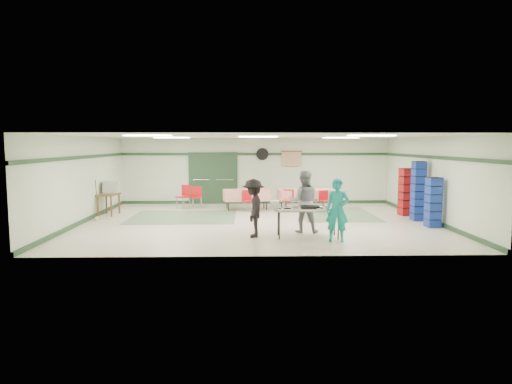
{
  "coord_description": "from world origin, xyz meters",
  "views": [
    {
      "loc": [
        -0.4,
        -14.31,
        2.46
      ],
      "look_at": [
        -0.07,
        -0.3,
        0.98
      ],
      "focal_mm": 32.0,
      "sensor_mm": 36.0,
      "label": 1
    }
  ],
  "objects_px": {
    "serving_table": "(308,211)",
    "chair_loose_a": "(197,195)",
    "office_printer": "(111,187)",
    "chair_c": "(325,199)",
    "crate_stack_blue_a": "(418,191)",
    "broom": "(97,199)",
    "volunteer_grey": "(304,202)",
    "crate_stack_blue_b": "(433,202)",
    "printer_table": "(108,197)",
    "chair_b": "(288,198)",
    "chair_d": "(248,199)",
    "dining_table_a": "(305,195)",
    "chair_a": "(309,197)",
    "dining_table_b": "(247,195)",
    "chair_loose_b": "(185,194)",
    "crate_stack_red": "(406,192)",
    "volunteer_dark": "(253,208)",
    "volunteer_teal": "(337,210)"
  },
  "relations": [
    {
      "from": "volunteer_teal",
      "to": "volunteer_grey",
      "type": "relative_size",
      "value": 0.92
    },
    {
      "from": "chair_d",
      "to": "office_printer",
      "type": "bearing_deg",
      "value": 164.9
    },
    {
      "from": "dining_table_b",
      "to": "chair_loose_a",
      "type": "bearing_deg",
      "value": 157.9
    },
    {
      "from": "printer_table",
      "to": "broom",
      "type": "distance_m",
      "value": 0.99
    },
    {
      "from": "serving_table",
      "to": "crate_stack_blue_a",
      "type": "bearing_deg",
      "value": 34.49
    },
    {
      "from": "chair_a",
      "to": "office_printer",
      "type": "relative_size",
      "value": 1.7
    },
    {
      "from": "chair_a",
      "to": "crate_stack_blue_b",
      "type": "height_order",
      "value": "crate_stack_blue_b"
    },
    {
      "from": "serving_table",
      "to": "volunteer_dark",
      "type": "height_order",
      "value": "volunteer_dark"
    },
    {
      "from": "serving_table",
      "to": "chair_c",
      "type": "distance_m",
      "value": 4.73
    },
    {
      "from": "chair_c",
      "to": "broom",
      "type": "relative_size",
      "value": 0.6
    },
    {
      "from": "printer_table",
      "to": "office_printer",
      "type": "relative_size",
      "value": 1.81
    },
    {
      "from": "chair_a",
      "to": "chair_c",
      "type": "distance_m",
      "value": 0.59
    },
    {
      "from": "serving_table",
      "to": "chair_a",
      "type": "relative_size",
      "value": 1.98
    },
    {
      "from": "chair_d",
      "to": "dining_table_a",
      "type": "bearing_deg",
      "value": -3.39
    },
    {
      "from": "dining_table_b",
      "to": "crate_stack_blue_a",
      "type": "xyz_separation_m",
      "value": [
        5.5,
        -2.56,
        0.39
      ]
    },
    {
      "from": "dining_table_a",
      "to": "chair_loose_a",
      "type": "xyz_separation_m",
      "value": [
        -4.12,
        0.48,
        -0.06
      ]
    },
    {
      "from": "dining_table_a",
      "to": "chair_b",
      "type": "distance_m",
      "value": 0.9
    },
    {
      "from": "office_printer",
      "to": "chair_c",
      "type": "bearing_deg",
      "value": -10.06
    },
    {
      "from": "serving_table",
      "to": "office_printer",
      "type": "bearing_deg",
      "value": 147.3
    },
    {
      "from": "crate_stack_red",
      "to": "broom",
      "type": "relative_size",
      "value": 1.26
    },
    {
      "from": "crate_stack_blue_a",
      "to": "broom",
      "type": "xyz_separation_m",
      "value": [
        -10.38,
        0.4,
        -0.29
      ]
    },
    {
      "from": "volunteer_dark",
      "to": "crate_stack_blue_a",
      "type": "height_order",
      "value": "crate_stack_blue_a"
    },
    {
      "from": "crate_stack_blue_a",
      "to": "serving_table",
      "type": "bearing_deg",
      "value": -146.69
    },
    {
      "from": "volunteer_grey",
      "to": "printer_table",
      "type": "xyz_separation_m",
      "value": [
        -6.37,
        3.28,
        -0.22
      ]
    },
    {
      "from": "dining_table_a",
      "to": "office_printer",
      "type": "bearing_deg",
      "value": 177.79
    },
    {
      "from": "serving_table",
      "to": "chair_a",
      "type": "bearing_deg",
      "value": 82.82
    },
    {
      "from": "dining_table_b",
      "to": "office_printer",
      "type": "relative_size",
      "value": 3.41
    },
    {
      "from": "chair_d",
      "to": "office_printer",
      "type": "height_order",
      "value": "office_printer"
    },
    {
      "from": "broom",
      "to": "volunteer_grey",
      "type": "bearing_deg",
      "value": -33.45
    },
    {
      "from": "chair_loose_a",
      "to": "broom",
      "type": "distance_m",
      "value": 3.97
    },
    {
      "from": "volunteer_grey",
      "to": "chair_loose_b",
      "type": "height_order",
      "value": "volunteer_grey"
    },
    {
      "from": "dining_table_b",
      "to": "chair_loose_b",
      "type": "relative_size",
      "value": 1.96
    },
    {
      "from": "dining_table_b",
      "to": "chair_a",
      "type": "xyz_separation_m",
      "value": [
        2.26,
        -0.57,
        -0.02
      ]
    },
    {
      "from": "chair_b",
      "to": "chair_loose_b",
      "type": "height_order",
      "value": "chair_loose_b"
    },
    {
      "from": "dining_table_a",
      "to": "chair_loose_b",
      "type": "relative_size",
      "value": 2.29
    },
    {
      "from": "serving_table",
      "to": "broom",
      "type": "bearing_deg",
      "value": 156.49
    },
    {
      "from": "volunteer_teal",
      "to": "dining_table_b",
      "type": "distance_m",
      "value": 6.1
    },
    {
      "from": "dining_table_a",
      "to": "broom",
      "type": "xyz_separation_m",
      "value": [
        -7.08,
        -2.16,
        0.1
      ]
    },
    {
      "from": "volunteer_dark",
      "to": "office_printer",
      "type": "bearing_deg",
      "value": -127.28
    },
    {
      "from": "printer_table",
      "to": "chair_b",
      "type": "bearing_deg",
      "value": 10.61
    },
    {
      "from": "crate_stack_blue_b",
      "to": "broom",
      "type": "bearing_deg",
      "value": 171.25
    },
    {
      "from": "chair_d",
      "to": "office_printer",
      "type": "relative_size",
      "value": 1.51
    },
    {
      "from": "dining_table_b",
      "to": "broom",
      "type": "relative_size",
      "value": 1.39
    },
    {
      "from": "crate_stack_blue_b",
      "to": "serving_table",
      "type": "bearing_deg",
      "value": -160.63
    },
    {
      "from": "volunteer_dark",
      "to": "chair_loose_a",
      "type": "xyz_separation_m",
      "value": [
        -2.08,
        5.53,
        -0.27
      ]
    },
    {
      "from": "serving_table",
      "to": "chair_loose_a",
      "type": "relative_size",
      "value": 2.14
    },
    {
      "from": "chair_d",
      "to": "crate_stack_red",
      "type": "distance_m",
      "value": 5.56
    },
    {
      "from": "volunteer_teal",
      "to": "volunteer_dark",
      "type": "relative_size",
      "value": 1.04
    },
    {
      "from": "chair_b",
      "to": "chair_c",
      "type": "height_order",
      "value": "chair_b"
    },
    {
      "from": "volunteer_grey",
      "to": "serving_table",
      "type": "bearing_deg",
      "value": 99.21
    }
  ]
}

